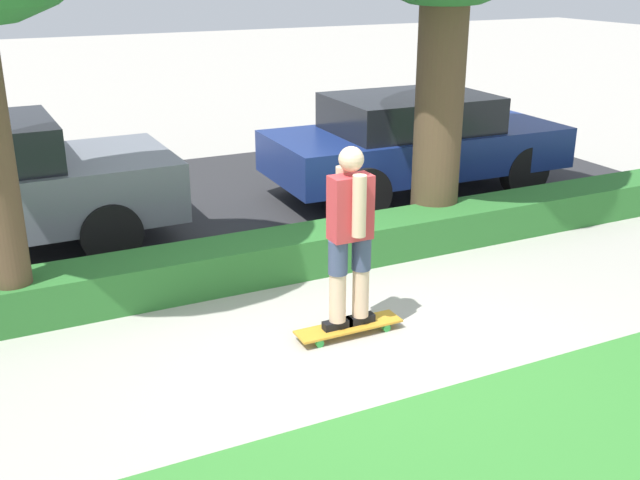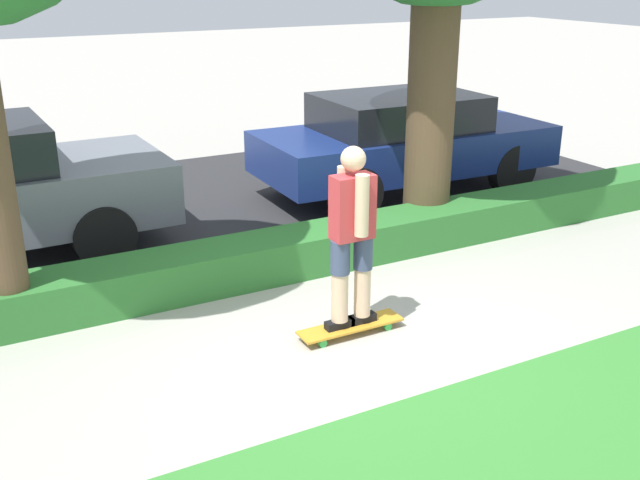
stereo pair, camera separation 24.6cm
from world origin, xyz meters
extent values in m
plane|color=#ADA89E|center=(0.00, 0.00, 0.00)|extent=(60.00, 60.00, 0.00)
cube|color=#2D2D30|center=(0.00, 4.20, 0.00)|extent=(12.80, 5.00, 0.01)
cube|color=#2D702D|center=(0.00, 1.60, 0.21)|extent=(12.80, 0.60, 0.42)
cube|color=gold|center=(0.05, 0.10, 0.08)|extent=(0.96, 0.24, 0.02)
cylinder|color=green|center=(0.38, 0.01, 0.03)|extent=(0.07, 0.04, 0.07)
cylinder|color=green|center=(0.38, 0.19, 0.03)|extent=(0.07, 0.04, 0.07)
cylinder|color=green|center=(-0.27, 0.01, 0.03)|extent=(0.07, 0.04, 0.07)
cylinder|color=green|center=(-0.27, 0.19, 0.03)|extent=(0.07, 0.04, 0.07)
cube|color=black|center=(-0.06, 0.10, 0.12)|extent=(0.26, 0.09, 0.07)
cylinder|color=beige|center=(-0.06, 0.10, 0.53)|extent=(0.14, 0.14, 0.73)
cylinder|color=#3D4766|center=(-0.06, 0.10, 0.75)|extent=(0.16, 0.16, 0.29)
cube|color=black|center=(0.16, 0.10, 0.12)|extent=(0.26, 0.09, 0.07)
cylinder|color=beige|center=(0.16, 0.10, 0.53)|extent=(0.14, 0.14, 0.73)
cylinder|color=#3D4766|center=(0.16, 0.10, 0.75)|extent=(0.16, 0.16, 0.29)
cube|color=#C6383D|center=(0.05, 0.10, 1.16)|extent=(0.35, 0.19, 0.54)
cylinder|color=beige|center=(0.05, -0.05, 1.22)|extent=(0.11, 0.11, 0.51)
cylinder|color=beige|center=(0.05, 0.24, 1.22)|extent=(0.11, 0.11, 0.51)
sphere|color=beige|center=(0.05, 0.10, 1.57)|extent=(0.21, 0.21, 0.21)
cylinder|color=brown|center=(2.16, 1.92, 1.62)|extent=(0.54, 0.54, 3.24)
cylinder|color=black|center=(-1.44, 2.70, 0.33)|extent=(0.67, 0.21, 0.67)
cylinder|color=black|center=(-1.44, 4.32, 0.33)|extent=(0.67, 0.21, 0.67)
cube|color=navy|center=(2.90, 3.46, 0.63)|extent=(4.12, 1.83, 0.55)
cube|color=black|center=(2.78, 3.46, 1.14)|extent=(2.16, 1.57, 0.47)
cylinder|color=black|center=(4.16, 2.67, 0.35)|extent=(0.71, 0.21, 0.71)
cylinder|color=black|center=(4.16, 4.25, 0.35)|extent=(0.71, 0.21, 0.71)
cylinder|color=black|center=(1.63, 2.67, 0.35)|extent=(0.71, 0.21, 0.71)
cylinder|color=black|center=(1.63, 4.25, 0.35)|extent=(0.71, 0.21, 0.71)
camera|label=1|loc=(-2.73, -5.02, 3.04)|focal=42.00mm
camera|label=2|loc=(-2.95, -4.91, 3.04)|focal=42.00mm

